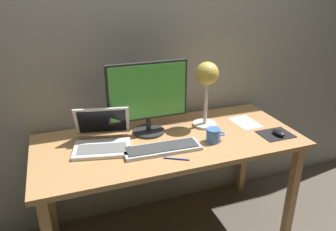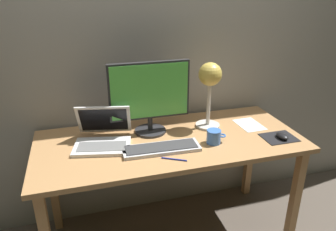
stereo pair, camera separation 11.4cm
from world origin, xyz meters
The scene contains 11 objects.
back_wall centered at (0.00, 0.40, 1.30)m, with size 4.80×0.06×2.60m, color #9E998E.
desk centered at (0.00, 0.00, 0.66)m, with size 1.60×0.70×0.74m.
monitor centered at (-0.09, 0.13, 0.99)m, with size 0.50×0.20×0.45m.
keyboard_main centered at (-0.09, -0.12, 0.75)m, with size 0.44×0.16×0.03m.
laptop centered at (-0.39, 0.07, 0.80)m, with size 0.38×0.36×0.22m.
desk_lamp centered at (0.29, 0.11, 1.05)m, with size 0.16×0.16×0.43m.
mousepad centered at (0.65, -0.17, 0.74)m, with size 0.20×0.16×0.00m, color black.
mouse centered at (0.66, -0.18, 0.76)m, with size 0.06×0.10×0.03m, color black.
coffee_mug centered at (0.24, -0.12, 0.78)m, with size 0.12×0.08×0.08m.
paper_sheet_near_mouse centered at (0.57, 0.06, 0.74)m, with size 0.15×0.21×0.00m, color white.
pen centered at (-0.05, -0.24, 0.74)m, with size 0.01×0.01×0.14m, color #2633A5.
Camera 1 is at (-0.60, -1.64, 1.64)m, focal length 34.58 mm.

